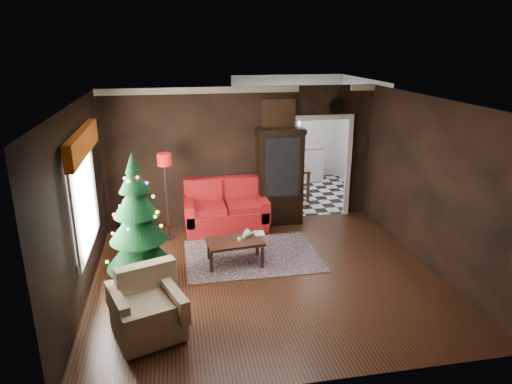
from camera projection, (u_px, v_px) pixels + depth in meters
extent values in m
plane|color=black|center=(266.00, 276.00, 7.48)|extent=(5.50, 5.50, 0.00)
plane|color=white|center=(267.00, 102.00, 6.60)|extent=(5.50, 5.50, 0.00)
plane|color=black|center=(242.00, 156.00, 9.37)|extent=(5.50, 0.00, 5.50)
plane|color=black|center=(316.00, 271.00, 4.70)|extent=(5.50, 0.00, 5.50)
plane|color=black|center=(78.00, 206.00, 6.56)|extent=(0.00, 5.50, 5.50)
plane|color=black|center=(431.00, 185.00, 7.51)|extent=(0.00, 5.50, 5.50)
cube|color=white|center=(83.00, 198.00, 6.74)|extent=(0.05, 1.60, 1.40)
cube|color=#9C410E|center=(82.00, 143.00, 6.50)|extent=(0.12, 2.10, 0.35)
plane|color=silver|center=(300.00, 194.00, 11.51)|extent=(3.00, 3.00, 0.00)
cube|color=white|center=(287.00, 117.00, 12.33)|extent=(0.70, 0.06, 0.70)
cube|color=#62515B|center=(252.00, 255.00, 8.18)|extent=(2.35, 1.71, 0.01)
cylinder|color=white|center=(239.00, 240.00, 7.73)|extent=(0.07, 0.07, 0.06)
cylinder|color=white|center=(244.00, 237.00, 7.84)|extent=(0.08, 0.08, 0.05)
imported|color=gray|center=(254.00, 228.00, 7.98)|extent=(0.17, 0.03, 0.23)
cylinder|color=white|center=(336.00, 106.00, 9.36)|extent=(0.32, 0.32, 0.06)
cube|color=#BF773F|center=(279.00, 114.00, 9.20)|extent=(0.62, 0.05, 0.52)
cube|color=white|center=(289.00, 164.00, 12.49)|extent=(1.80, 0.60, 0.90)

